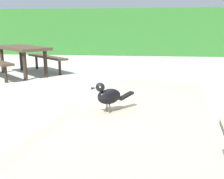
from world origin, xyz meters
TOP-DOWN VIEW (x-y plane):
  - hedge_wall at (0.00, 10.42)m, footprint 28.00×1.95m
  - picnic_table_foreground at (0.30, -0.07)m, footprint 1.93×1.95m
  - bird_grackle at (0.10, -0.12)m, footprint 0.24×0.20m
  - picnic_table_mid_right at (-2.73, 4.74)m, footprint 2.39×2.39m

SIDE VIEW (x-z plane):
  - picnic_table_foreground at x=0.30m, z-range 0.19..0.93m
  - picnic_table_mid_right at x=-2.73m, z-range 0.19..0.93m
  - bird_grackle at x=0.10m, z-range 0.75..0.94m
  - hedge_wall at x=0.00m, z-range 0.00..1.98m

